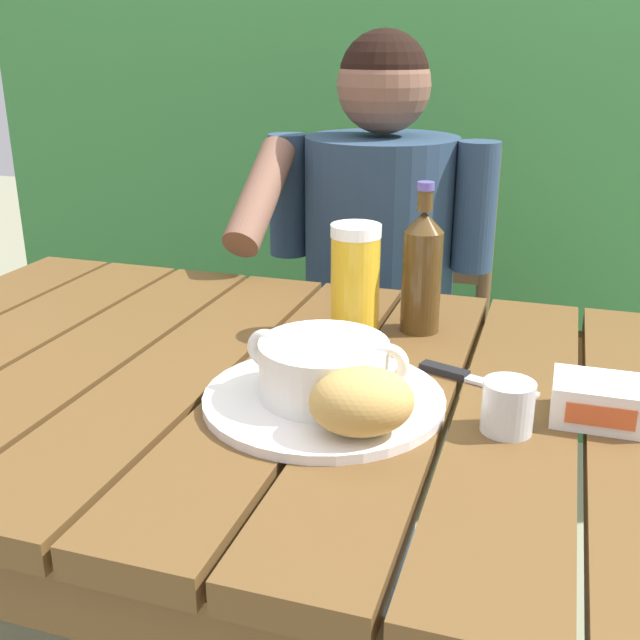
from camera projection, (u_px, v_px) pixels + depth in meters
dining_table at (287, 440)px, 1.05m from camera, size 1.35×0.82×0.76m
hedge_backdrop at (481, 116)px, 2.45m from camera, size 3.06×0.77×2.21m
chair_near_diner at (391, 344)px, 1.88m from camera, size 0.44×0.41×0.95m
person_eating at (373, 275)px, 1.62m from camera, size 0.48×0.47×1.20m
serving_plate at (324, 399)px, 0.93m from camera, size 0.30×0.30×0.01m
soup_bowl at (324, 367)px, 0.92m from camera, size 0.21×0.16×0.08m
bread_roll at (362, 402)px, 0.83m from camera, size 0.14×0.13×0.08m
beer_glass at (355, 280)px, 1.13m from camera, size 0.07×0.07×0.17m
beer_bottle at (422, 270)px, 1.14m from camera, size 0.06×0.06×0.23m
water_glass_small at (508, 407)px, 0.86m from camera, size 0.06×0.06×0.06m
butter_tub at (600, 401)px, 0.89m from camera, size 0.11×0.08×0.05m
table_knife at (465, 377)px, 1.00m from camera, size 0.16×0.07×0.01m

